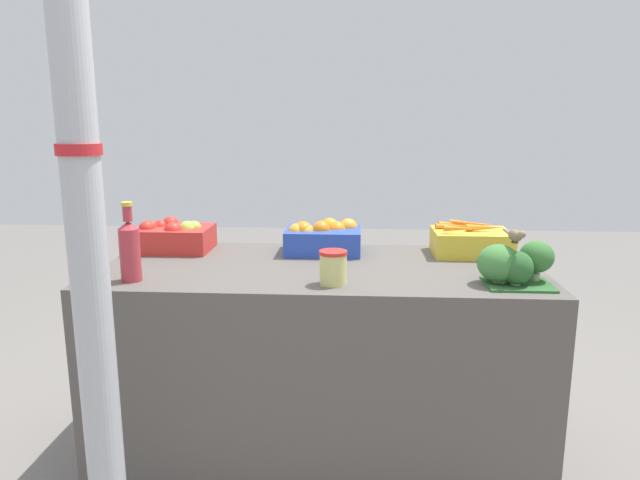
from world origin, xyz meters
name	(u,v)px	position (x,y,z in m)	size (l,w,h in m)	color
ground_plane	(320,451)	(0.00, 0.00, 0.00)	(10.00, 10.00, 0.00)	slate
market_table	(320,361)	(0.00, 0.00, 0.40)	(1.68, 0.78, 0.80)	#56514C
support_pole	(83,193)	(-0.58, -0.69, 1.17)	(0.12, 0.12, 2.33)	#B7BABF
apple_crate	(174,236)	(-0.65, 0.22, 0.86)	(0.31, 0.24, 0.14)	red
orange_crate	(322,237)	(-0.01, 0.22, 0.87)	(0.31, 0.24, 0.14)	#2847B7
carrot_crate	(471,241)	(0.62, 0.22, 0.86)	(0.31, 0.24, 0.14)	gold
broccoli_pile	(512,264)	(0.67, -0.22, 0.87)	(0.27, 0.19, 0.15)	#2D602D
juice_bottle_cloudy	(96,252)	(-0.77, -0.26, 0.90)	(0.08, 0.08, 0.24)	beige
juice_bottle_ruby	(130,249)	(-0.65, -0.26, 0.92)	(0.07, 0.07, 0.28)	#B2333D
pickle_jar	(333,267)	(0.06, -0.26, 0.86)	(0.10, 0.10, 0.12)	#D1CC75
sparrow_bird	(516,235)	(0.67, -0.23, 0.98)	(0.05, 0.13, 0.05)	#4C3D2D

